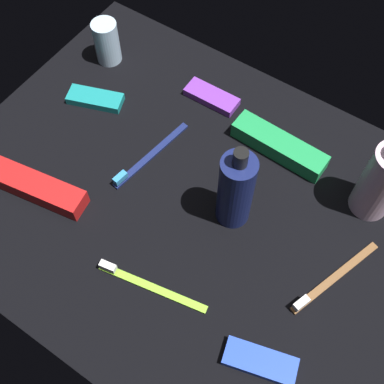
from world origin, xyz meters
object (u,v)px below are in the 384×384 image
toothpaste_box_green (279,146)px  snack_bar_purple (212,97)px  lotion_bottle (236,190)px  snack_bar_blue (260,362)px  deodorant_stick (107,42)px  toothbrush_brown (331,280)px  toothpaste_box_red (37,188)px  snack_bar_teal (95,99)px  toothbrush_navy (147,158)px  bodywash_bottle (382,181)px  toothbrush_lime (146,284)px

toothpaste_box_green → snack_bar_purple: size_ratio=1.69×
lotion_bottle → snack_bar_blue: (-15.81, 18.22, -7.07)cm
deodorant_stick → toothbrush_brown: bearing=162.7°
toothpaste_box_red → snack_bar_teal: (4.73, -20.95, -0.85)cm
toothpaste_box_red → toothpaste_box_green: size_ratio=1.00×
snack_bar_teal → snack_bar_blue: same height
deodorant_stick → toothpaste_box_green: bearing=178.6°
lotion_bottle → snack_bar_blue: bearing=130.9°
toothpaste_box_green → snack_bar_teal: 35.63cm
toothbrush_navy → toothpaste_box_green: 23.42cm
toothbrush_navy → snack_bar_teal: (16.05, -5.24, 0.14)cm
snack_bar_teal → deodorant_stick: bearing=-85.0°
toothbrush_navy → lotion_bottle: bearing=177.5°
lotion_bottle → snack_bar_blue: lotion_bottle is taller
deodorant_stick → toothpaste_box_green: size_ratio=0.50×
bodywash_bottle → snack_bar_purple: size_ratio=1.60×
bodywash_bottle → deodorant_stick: size_ratio=1.88×
deodorant_stick → toothbrush_lime: deodorant_stick is taller
toothpaste_box_red → toothpaste_box_green: bearing=-143.9°
bodywash_bottle → toothbrush_brown: bearing=92.7°
lotion_bottle → snack_bar_teal: 35.48cm
toothpaste_box_red → snack_bar_blue: bearing=166.3°
toothbrush_brown → toothpaste_box_red: (48.26, 13.20, 0.99)cm
toothbrush_lime → bodywash_bottle: bearing=-124.9°
toothbrush_brown → toothbrush_navy: (36.94, -2.51, 0.00)cm
toothpaste_box_green → toothbrush_brown: bearing=139.8°
snack_bar_purple → toothbrush_lime: bearing=106.8°
deodorant_stick → toothbrush_navy: 26.22cm
lotion_bottle → snack_bar_purple: (16.18, -18.75, -7.07)cm
toothbrush_navy → toothpaste_box_green: (-18.33, -14.54, 0.99)cm
toothpaste_box_red → snack_bar_blue: size_ratio=1.69×
toothbrush_brown → toothpaste_box_red: size_ratio=0.99×
deodorant_stick → toothpaste_box_green: (-39.15, 0.94, -2.81)cm
toothbrush_brown → deodorant_stick: bearing=-17.3°
snack_bar_purple → snack_bar_teal: (18.06, 12.71, 0.00)cm
bodywash_bottle → toothbrush_lime: bearing=55.1°
toothbrush_navy → snack_bar_teal: toothbrush_navy is taller
snack_bar_purple → toothbrush_brown: bearing=148.8°
toothbrush_navy → snack_bar_blue: bearing=150.8°
toothbrush_lime → toothpaste_box_red: bearing=-7.1°
lotion_bottle → toothpaste_box_red: size_ratio=1.02×
toothpaste_box_green → snack_bar_purple: bearing=-9.5°
toothpaste_box_red → toothbrush_lime: bearing=163.4°
bodywash_bottle → lotion_bottle: bearing=38.3°
snack_bar_blue → lotion_bottle: bearing=-64.6°
toothpaste_box_green → snack_bar_blue: size_ratio=1.69×
deodorant_stick → snack_bar_purple: size_ratio=0.85×
lotion_bottle → snack_bar_purple: size_ratio=1.72×
toothpaste_box_red → snack_bar_blue: (-45.32, 3.31, -0.85)cm
toothbrush_brown → snack_bar_teal: toothbrush_brown is taller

